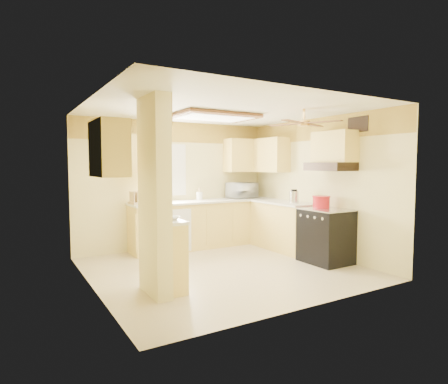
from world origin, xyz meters
TOP-DOWN VIEW (x-y plane):
  - floor at (0.00, 0.00)m, footprint 4.00×4.00m
  - ceiling at (0.00, 0.00)m, footprint 4.00×4.00m
  - wall_back at (0.00, 1.90)m, footprint 4.00×0.00m
  - wall_front at (0.00, -1.90)m, footprint 4.00×0.00m
  - wall_left at (-2.00, 0.00)m, footprint 0.00×3.80m
  - wall_right at (2.00, 0.00)m, footprint 0.00×3.80m
  - wallpaper_border at (0.00, 1.88)m, footprint 4.00×0.02m
  - partition_column at (-1.35, -0.55)m, footprint 0.20×0.70m
  - partition_ledge at (-1.13, -0.55)m, footprint 0.25×0.55m
  - ledge_top at (-1.13, -0.55)m, footprint 0.28×0.58m
  - lower_cabinets_back at (0.50, 1.60)m, footprint 3.00×0.60m
  - lower_cabinets_right at (1.70, 0.60)m, footprint 0.60×1.40m
  - countertop_back at (0.50, 1.59)m, footprint 3.04×0.64m
  - countertop_right at (1.69, 0.60)m, footprint 0.64×1.44m
  - dishwasher_panel at (-0.25, 1.29)m, footprint 0.58×0.02m
  - window at (-0.25, 1.89)m, footprint 0.92×0.02m
  - upper_cab_back_left at (-0.85, 1.72)m, footprint 0.60×0.35m
  - upper_cab_back_right at (1.55, 1.72)m, footprint 0.90×0.35m
  - upper_cab_right at (1.82, 1.25)m, footprint 0.35×1.00m
  - upper_cab_left_wall at (-1.82, -0.25)m, footprint 0.35×0.75m
  - upper_cab_over_stove at (1.82, -0.55)m, footprint 0.35×0.76m
  - stove at (1.67, -0.55)m, footprint 0.68×0.77m
  - range_hood at (1.74, -0.55)m, footprint 0.50×0.76m
  - poster_menu at (-1.24, -0.55)m, footprint 0.02×0.42m
  - poster_nashville at (-1.24, -0.55)m, footprint 0.02×0.42m
  - ceiling_light_panel at (0.10, 0.50)m, footprint 1.35×0.95m
  - ceiling_fan at (1.00, -0.70)m, footprint 1.15×1.15m
  - vent_grate at (1.98, -0.90)m, footprint 0.02×0.40m
  - microwave at (1.41, 1.63)m, footprint 0.63×0.46m
  - bowl at (-1.12, -0.58)m, footprint 0.24×0.24m
  - dutch_oven at (1.72, -0.38)m, footprint 0.31×0.31m
  - kettle at (1.65, 0.23)m, footprint 0.17×0.17m
  - dish_rack at (-0.82, 1.60)m, footprint 0.43×0.33m
  - utensil_crock at (0.45, 1.73)m, footprint 0.13×0.13m

SIDE VIEW (x-z plane):
  - floor at x=0.00m, z-range 0.00..0.00m
  - dishwasher_panel at x=-0.25m, z-range 0.03..0.83m
  - partition_ledge at x=-1.13m, z-range 0.00..0.90m
  - lower_cabinets_back at x=0.50m, z-range 0.00..0.90m
  - lower_cabinets_right at x=1.70m, z-range 0.00..0.90m
  - stove at x=1.67m, z-range 0.00..0.92m
  - ledge_top at x=-1.13m, z-range 0.90..0.94m
  - countertop_back at x=0.50m, z-range 0.90..0.94m
  - countertop_right at x=1.69m, z-range 0.90..0.94m
  - bowl at x=-1.12m, z-range 0.94..0.99m
  - dutch_oven at x=1.72m, z-range 0.92..1.12m
  - utensil_crock at x=0.45m, z-range 0.90..1.15m
  - dish_rack at x=-0.82m, z-range 0.91..1.14m
  - kettle at x=1.65m, z-range 0.93..1.19m
  - microwave at x=1.41m, z-range 0.94..1.27m
  - poster_nashville at x=-1.24m, z-range 0.92..1.48m
  - wall_back at x=0.00m, z-range -0.75..3.25m
  - wall_front at x=0.00m, z-range -0.75..3.25m
  - wall_left at x=-2.00m, z-range -0.65..3.15m
  - wall_right at x=2.00m, z-range -0.65..3.15m
  - partition_column at x=-1.35m, z-range 0.00..2.50m
  - window at x=-0.25m, z-range 1.04..2.06m
  - range_hood at x=1.74m, z-range 1.55..1.69m
  - upper_cab_back_left at x=-0.85m, z-range 1.50..2.20m
  - upper_cab_back_right at x=1.55m, z-range 1.50..2.20m
  - upper_cab_right at x=1.82m, z-range 1.50..2.20m
  - upper_cab_left_wall at x=-1.82m, z-range 1.50..2.20m
  - poster_menu at x=-1.24m, z-range 1.57..2.14m
  - upper_cab_over_stove at x=1.82m, z-range 1.69..2.21m
  - ceiling_fan at x=1.00m, z-range 2.16..2.42m
  - wallpaper_border at x=0.00m, z-range 2.10..2.50m
  - vent_grate at x=1.98m, z-range 2.17..2.42m
  - ceiling_light_panel at x=0.10m, z-range 2.42..2.49m
  - ceiling at x=0.00m, z-range 2.50..2.50m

